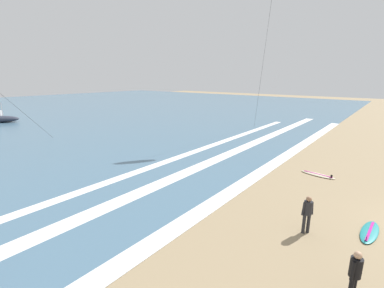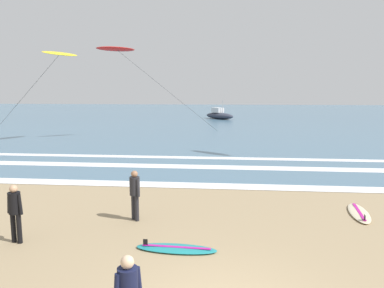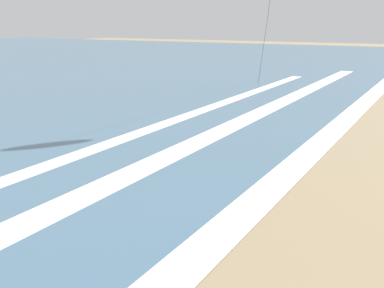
{
  "view_description": "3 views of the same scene",
  "coord_description": "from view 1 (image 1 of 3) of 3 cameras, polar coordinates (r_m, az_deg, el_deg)",
  "views": [
    {
      "loc": [
        -13.24,
        2.44,
        6.19
      ],
      "look_at": [
        -2.43,
        10.95,
        2.69
      ],
      "focal_mm": 24.86,
      "sensor_mm": 36.0,
      "label": 1
    },
    {
      "loc": [
        0.05,
        -6.15,
        4.08
      ],
      "look_at": [
        -1.83,
        13.17,
        1.22
      ],
      "focal_mm": 34.27,
      "sensor_mm": 36.0,
      "label": 2
    },
    {
      "loc": [
        -12.36,
        5.44,
        4.26
      ],
      "look_at": [
        -1.67,
        11.33,
        0.98
      ],
      "focal_mm": 43.37,
      "sensor_mm": 36.0,
      "label": 3
    }
  ],
  "objects": [
    {
      "name": "surfer_left_far",
      "position": [
        11.89,
        23.53,
        -13.1
      ],
      "size": [
        0.43,
        0.41,
        1.6
      ],
      "color": "#232328",
      "rests_on": "ground"
    },
    {
      "name": "surfboard_foreground_flat",
      "position": [
        19.06,
        25.38,
        -5.96
      ],
      "size": [
        0.87,
        2.16,
        0.25
      ],
      "color": "beige",
      "rests_on": "ground"
    },
    {
      "name": "wave_foam_shoreline",
      "position": [
        15.77,
        10.03,
        -9.0
      ],
      "size": [
        54.16,
        0.96,
        0.01
      ],
      "primitive_type": "cube",
      "color": "white",
      "rests_on": "ocean_surface"
    },
    {
      "name": "surfer_background_far",
      "position": [
        9.29,
        31.58,
        -22.36
      ],
      "size": [
        0.51,
        0.32,
        1.6
      ],
      "color": "black",
      "rests_on": "ground"
    },
    {
      "name": "wave_foam_mid_break",
      "position": [
        17.45,
        -2.0,
        -6.44
      ],
      "size": [
        59.45,
        1.03,
        0.01
      ],
      "primitive_type": "cube",
      "color": "white",
      "rests_on": "ocean_surface"
    },
    {
      "name": "surfboard_near_water",
      "position": [
        13.5,
        33.81,
        -15.39
      ],
      "size": [
        2.13,
        0.7,
        0.25
      ],
      "color": "teal",
      "rests_on": "ground"
    },
    {
      "name": "wave_foam_outer_break",
      "position": [
        20.36,
        -4.53,
        -3.42
      ],
      "size": [
        44.39,
        0.76,
        0.01
      ],
      "primitive_type": "cube",
      "color": "white",
      "rests_on": "ocean_surface"
    }
  ]
}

